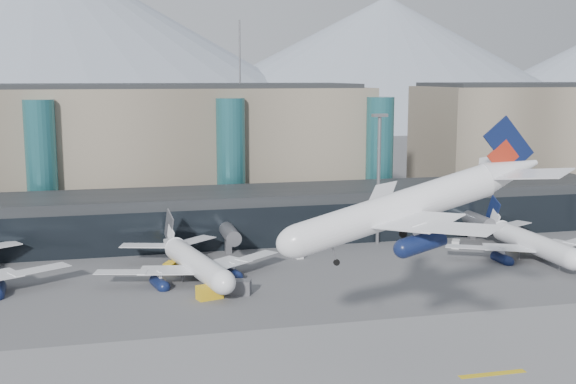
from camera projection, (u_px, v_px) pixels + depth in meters
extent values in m
plane|color=#515154|center=(287.00, 342.00, 90.06)|extent=(900.00, 900.00, 0.00)
cube|color=gold|center=(492.00, 374.00, 80.30)|extent=(8.00, 1.00, 0.02)
cube|color=black|center=(220.00, 216.00, 144.92)|extent=(170.00, 18.00, 10.00)
cube|color=black|center=(226.00, 230.00, 136.54)|extent=(170.00, 0.40, 8.00)
cylinder|color=slate|center=(228.00, 231.00, 134.49)|extent=(2.80, 14.00, 2.80)
cube|color=slate|center=(228.00, 247.00, 134.97)|extent=(1.20, 1.20, 2.40)
cylinder|color=slate|center=(472.00, 219.00, 146.08)|extent=(2.80, 14.00, 2.80)
cube|color=slate|center=(472.00, 233.00, 146.56)|extent=(1.20, 1.20, 2.40)
cube|color=gray|center=(93.00, 153.00, 168.23)|extent=(130.00, 30.00, 30.00)
cube|color=black|center=(90.00, 86.00, 165.75)|extent=(123.50, 28.00, 1.00)
cube|color=gray|center=(549.00, 142.00, 196.04)|extent=(70.00, 30.00, 30.00)
cube|color=black|center=(552.00, 84.00, 193.56)|extent=(66.50, 28.00, 1.00)
cylinder|color=#27676E|center=(42.00, 167.00, 150.72)|extent=(6.40, 6.40, 28.00)
cylinder|color=#27676E|center=(231.00, 162.00, 159.99)|extent=(6.40, 6.40, 28.00)
cylinder|color=#27676E|center=(379.00, 157.00, 168.10)|extent=(6.40, 6.40, 28.00)
cylinder|color=slate|center=(240.00, 54.00, 172.66)|extent=(0.40, 0.40, 16.00)
cone|color=gray|center=(42.00, 38.00, 431.99)|extent=(400.00, 400.00, 110.00)
cone|color=gray|center=(386.00, 61.00, 484.97)|extent=(340.00, 340.00, 85.00)
cylinder|color=slate|center=(378.00, 181.00, 141.07)|extent=(0.70, 0.70, 25.00)
cube|color=slate|center=(380.00, 115.00, 139.03)|extent=(3.00, 1.20, 0.60)
cylinder|color=white|center=(409.00, 195.00, 79.07)|extent=(22.34, 4.51, 3.68)
ellipsoid|color=white|center=(310.00, 198.00, 76.90)|extent=(5.29, 3.87, 3.68)
cone|color=white|center=(528.00, 189.00, 81.84)|extent=(6.48, 3.92, 3.68)
cube|color=white|center=(452.00, 213.00, 71.80)|extent=(11.14, 16.72, 0.18)
cylinder|color=#0E183F|center=(432.00, 228.00, 73.70)|extent=(4.52, 2.19, 2.03)
cube|color=white|center=(549.00, 194.00, 77.51)|extent=(6.46, 8.81, 0.15)
cube|color=white|center=(397.00, 189.00, 87.16)|extent=(12.04, 16.59, 0.18)
cylinder|color=#0E183F|center=(392.00, 207.00, 85.37)|extent=(4.52, 2.19, 2.03)
cube|color=white|center=(509.00, 182.00, 86.11)|extent=(6.89, 8.73, 0.15)
cube|color=#0E183F|center=(532.00, 163.00, 81.43)|extent=(5.50, 0.43, 6.48)
cube|color=#A32514|center=(524.00, 173.00, 81.42)|extent=(3.69, 0.39, 3.54)
cylinder|color=slate|center=(340.00, 219.00, 77.93)|extent=(0.15, 0.15, 2.95)
cylinder|color=black|center=(340.00, 231.00, 78.14)|extent=(0.66, 0.26, 0.65)
cylinder|color=black|center=(424.00, 231.00, 77.71)|extent=(0.85, 0.36, 0.84)
cylinder|color=black|center=(409.00, 223.00, 81.99)|extent=(0.85, 0.36, 0.84)
cube|color=white|center=(13.00, 262.00, 113.18)|extent=(18.99, 14.38, 0.21)
cylinder|color=white|center=(193.00, 254.00, 117.22)|extent=(8.64, 22.92, 3.75)
ellipsoid|color=white|center=(217.00, 271.00, 107.19)|extent=(4.82, 5.95, 3.75)
cone|color=white|center=(166.00, 235.00, 130.08)|extent=(5.08, 7.14, 3.75)
cube|color=white|center=(235.00, 250.00, 122.28)|extent=(16.17, 14.24, 0.19)
cylinder|color=#0E183F|center=(227.00, 264.00, 120.59)|extent=(3.01, 4.87, 2.06)
cube|color=white|center=(190.00, 232.00, 132.03)|extent=(8.49, 7.94, 0.15)
cube|color=white|center=(141.00, 261.00, 115.22)|extent=(16.98, 8.83, 0.19)
cylinder|color=#0E183F|center=(156.00, 273.00, 115.22)|extent=(3.01, 4.87, 2.06)
cube|color=white|center=(142.00, 237.00, 128.07)|extent=(8.97, 5.34, 0.15)
cube|color=slate|center=(166.00, 219.00, 129.88)|extent=(1.45, 5.52, 6.61)
cube|color=white|center=(167.00, 226.00, 129.20)|extent=(1.08, 3.72, 3.61)
cylinder|color=slate|center=(210.00, 281.00, 110.59)|extent=(0.15, 0.15, 3.00)
cylinder|color=black|center=(210.00, 289.00, 110.80)|extent=(0.38, 0.70, 0.67)
cylinder|color=black|center=(204.00, 273.00, 119.66)|extent=(0.51, 0.91, 0.86)
cylinder|color=black|center=(178.00, 277.00, 117.69)|extent=(0.51, 0.91, 0.86)
cylinder|color=white|center=(528.00, 235.00, 131.36)|extent=(3.75, 22.51, 3.73)
ellipsoid|color=white|center=(565.00, 249.00, 120.56)|extent=(3.73, 5.23, 3.73)
cone|color=white|center=(488.00, 219.00, 145.22)|extent=(3.73, 6.43, 3.73)
cube|color=white|center=(562.00, 234.00, 134.87)|extent=(16.88, 11.76, 0.19)
cylinder|color=#0E183F|center=(556.00, 246.00, 133.49)|extent=(2.05, 4.50, 2.05)
cube|color=white|center=(508.00, 217.00, 146.23)|extent=(8.89, 6.77, 0.15)
cube|color=white|center=(484.00, 239.00, 131.13)|extent=(16.88, 11.74, 0.19)
cylinder|color=#0E183F|center=(496.00, 250.00, 130.65)|extent=(2.05, 4.50, 2.05)
cube|color=white|center=(468.00, 219.00, 144.14)|extent=(8.89, 6.76, 0.15)
cube|color=#0E183F|center=(488.00, 204.00, 145.05)|extent=(0.23, 5.57, 6.57)
cube|color=white|center=(490.00, 210.00, 144.30)|extent=(0.26, 3.73, 3.59)
cylinder|color=slate|center=(553.00, 259.00, 124.19)|extent=(0.15, 0.15, 2.98)
cylinder|color=black|center=(552.00, 266.00, 124.40)|extent=(0.24, 0.66, 0.66)
cylinder|color=black|center=(535.00, 253.00, 133.40)|extent=(0.33, 0.85, 0.85)
cylinder|color=black|center=(513.00, 254.00, 132.36)|extent=(0.33, 0.85, 0.85)
cube|color=gold|center=(171.00, 267.00, 122.36)|extent=(2.75, 3.23, 1.60)
cube|color=#4B4C50|center=(238.00, 287.00, 109.60)|extent=(4.46, 3.29, 2.22)
cube|color=silver|center=(456.00, 244.00, 139.18)|extent=(2.56, 2.98, 1.50)
cube|color=gold|center=(519.00, 246.00, 136.99)|extent=(3.21, 1.93, 1.77)
cube|color=silver|center=(298.00, 255.00, 131.40)|extent=(1.49, 2.31, 1.28)
cube|color=gold|center=(210.00, 292.00, 107.29)|extent=(4.15, 2.93, 2.08)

